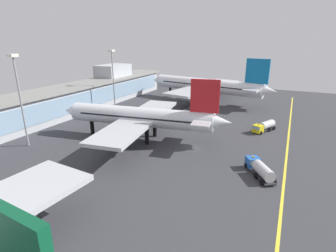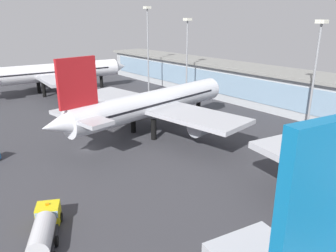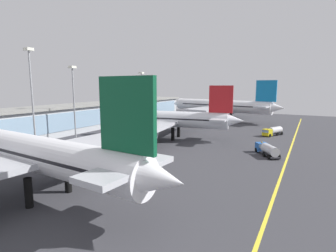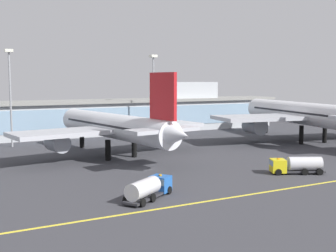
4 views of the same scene
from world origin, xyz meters
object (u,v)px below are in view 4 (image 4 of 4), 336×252
at_px(baggage_tug_near, 295,165).
at_px(apron_light_mast_west, 153,83).
at_px(airliner_far_right, 305,114).
at_px(apron_light_mast_east, 10,83).
at_px(airliner_near_right, 114,127).
at_px(fuel_tanker_truck, 149,187).

distance_m(baggage_tug_near, apron_light_mast_west, 55.71).
bearing_deg(airliner_far_right, baggage_tug_near, 142.45).
relative_size(baggage_tug_near, apron_light_mast_east, 0.40).
distance_m(airliner_near_right, apron_light_mast_east, 30.69).
height_order(fuel_tanker_truck, apron_light_mast_west, apron_light_mast_west).
bearing_deg(apron_light_mast_east, airliner_far_right, -21.00).
height_order(airliner_near_right, apron_light_mast_east, apron_light_mast_east).
relative_size(baggage_tug_near, apron_light_mast_west, 0.40).
bearing_deg(airliner_far_right, apron_light_mast_east, 79.34).
height_order(airliner_far_right, apron_light_mast_west, apron_light_mast_west).
bearing_deg(apron_light_mast_west, fuel_tanker_truck, -116.71).
bearing_deg(airliner_far_right, apron_light_mast_west, 59.81).
height_order(fuel_tanker_truck, apron_light_mast_east, apron_light_mast_east).
height_order(airliner_far_right, baggage_tug_near, airliner_far_right).
bearing_deg(apron_light_mast_west, apron_light_mast_east, -179.92).
bearing_deg(baggage_tug_near, fuel_tanker_truck, 30.95).
relative_size(airliner_far_right, apron_light_mast_east, 2.56).
distance_m(airliner_near_right, baggage_tug_near, 36.98).
bearing_deg(baggage_tug_near, airliner_far_right, -111.37).
height_order(airliner_near_right, airliner_far_right, airliner_far_right).
relative_size(airliner_near_right, fuel_tanker_truck, 5.45).
relative_size(airliner_far_right, fuel_tanker_truck, 6.67).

